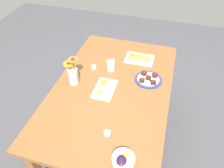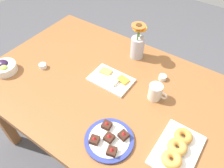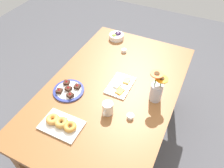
{
  "view_description": "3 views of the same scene",
  "coord_description": "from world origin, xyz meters",
  "px_view_note": "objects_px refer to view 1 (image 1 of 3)",
  "views": [
    {
      "loc": [
        -1.34,
        -0.39,
        2.05
      ],
      "look_at": [
        0.0,
        0.0,
        0.78
      ],
      "focal_mm": 35.0,
      "sensor_mm": 36.0,
      "label": 1
    },
    {
      "loc": [
        0.5,
        -0.72,
        1.71
      ],
      "look_at": [
        0.0,
        0.0,
        0.78
      ],
      "focal_mm": 35.0,
      "sensor_mm": 36.0,
      "label": 2
    },
    {
      "loc": [
        1.09,
        0.53,
        1.99
      ],
      "look_at": [
        0.0,
        0.0,
        0.78
      ],
      "focal_mm": 35.0,
      "sensor_mm": 36.0,
      "label": 3
    }
  ],
  "objects_px": {
    "jam_cup_honey": "(107,133)",
    "flower_vase": "(73,75)",
    "croissant_platter": "(140,58)",
    "jam_cup_berry": "(94,67)",
    "dessert_plate": "(148,79)",
    "coffee_mug": "(111,65)",
    "grape_bowl": "(123,160)",
    "cheese_platter": "(105,89)",
    "dining_table": "(112,94)"
  },
  "relations": [
    {
      "from": "cheese_platter",
      "to": "flower_vase",
      "type": "height_order",
      "value": "flower_vase"
    },
    {
      "from": "jam_cup_berry",
      "to": "flower_vase",
      "type": "height_order",
      "value": "flower_vase"
    },
    {
      "from": "dessert_plate",
      "to": "flower_vase",
      "type": "relative_size",
      "value": 0.93
    },
    {
      "from": "cheese_platter",
      "to": "jam_cup_honey",
      "type": "height_order",
      "value": "cheese_platter"
    },
    {
      "from": "jam_cup_honey",
      "to": "flower_vase",
      "type": "distance_m",
      "value": 0.64
    },
    {
      "from": "croissant_platter",
      "to": "dessert_plate",
      "type": "bearing_deg",
      "value": -155.01
    },
    {
      "from": "dining_table",
      "to": "jam_cup_honey",
      "type": "bearing_deg",
      "value": -167.71
    },
    {
      "from": "croissant_platter",
      "to": "jam_cup_berry",
      "type": "height_order",
      "value": "croissant_platter"
    },
    {
      "from": "croissant_platter",
      "to": "jam_cup_berry",
      "type": "bearing_deg",
      "value": 123.64
    },
    {
      "from": "croissant_platter",
      "to": "coffee_mug",
      "type": "bearing_deg",
      "value": 135.14
    },
    {
      "from": "dining_table",
      "to": "croissant_platter",
      "type": "xyz_separation_m",
      "value": [
        0.47,
        -0.15,
        0.11
      ]
    },
    {
      "from": "dining_table",
      "to": "croissant_platter",
      "type": "distance_m",
      "value": 0.51
    },
    {
      "from": "grape_bowl",
      "to": "flower_vase",
      "type": "distance_m",
      "value": 0.87
    },
    {
      "from": "dessert_plate",
      "to": "flower_vase",
      "type": "distance_m",
      "value": 0.67
    },
    {
      "from": "jam_cup_berry",
      "to": "coffee_mug",
      "type": "bearing_deg",
      "value": -80.06
    },
    {
      "from": "jam_cup_berry",
      "to": "flower_vase",
      "type": "bearing_deg",
      "value": 157.55
    },
    {
      "from": "dining_table",
      "to": "flower_vase",
      "type": "bearing_deg",
      "value": 95.55
    },
    {
      "from": "dining_table",
      "to": "coffee_mug",
      "type": "bearing_deg",
      "value": 18.73
    },
    {
      "from": "cheese_platter",
      "to": "jam_cup_honey",
      "type": "xyz_separation_m",
      "value": [
        -0.43,
        -0.16,
        0.01
      ]
    },
    {
      "from": "coffee_mug",
      "to": "flower_vase",
      "type": "bearing_deg",
      "value": 136.0
    },
    {
      "from": "coffee_mug",
      "to": "dessert_plate",
      "type": "height_order",
      "value": "coffee_mug"
    },
    {
      "from": "cheese_platter",
      "to": "jam_cup_honey",
      "type": "bearing_deg",
      "value": -160.0
    },
    {
      "from": "dining_table",
      "to": "jam_cup_honey",
      "type": "xyz_separation_m",
      "value": [
        -0.48,
        -0.1,
        0.1
      ]
    },
    {
      "from": "dessert_plate",
      "to": "croissant_platter",
      "type": "bearing_deg",
      "value": 24.99
    },
    {
      "from": "jam_cup_honey",
      "to": "croissant_platter",
      "type": "bearing_deg",
      "value": -2.97
    },
    {
      "from": "coffee_mug",
      "to": "jam_cup_berry",
      "type": "bearing_deg",
      "value": 99.94
    },
    {
      "from": "dessert_plate",
      "to": "cheese_platter",
      "type": "bearing_deg",
      "value": 123.38
    },
    {
      "from": "croissant_platter",
      "to": "jam_cup_berry",
      "type": "relative_size",
      "value": 5.83
    },
    {
      "from": "dining_table",
      "to": "flower_vase",
      "type": "distance_m",
      "value": 0.39
    },
    {
      "from": "coffee_mug",
      "to": "dessert_plate",
      "type": "xyz_separation_m",
      "value": [
        -0.06,
        -0.37,
        -0.04
      ]
    },
    {
      "from": "croissant_platter",
      "to": "jam_cup_honey",
      "type": "bearing_deg",
      "value": 177.03
    },
    {
      "from": "grape_bowl",
      "to": "cheese_platter",
      "type": "xyz_separation_m",
      "value": [
        0.61,
        0.32,
        -0.02
      ]
    },
    {
      "from": "flower_vase",
      "to": "jam_cup_honey",
      "type": "bearing_deg",
      "value": -134.67
    },
    {
      "from": "croissant_platter",
      "to": "flower_vase",
      "type": "relative_size",
      "value": 1.08
    },
    {
      "from": "jam_cup_berry",
      "to": "dessert_plate",
      "type": "distance_m",
      "value": 0.53
    },
    {
      "from": "cheese_platter",
      "to": "dessert_plate",
      "type": "bearing_deg",
      "value": -56.62
    },
    {
      "from": "dining_table",
      "to": "jam_cup_honey",
      "type": "distance_m",
      "value": 0.5
    },
    {
      "from": "cheese_platter",
      "to": "grape_bowl",
      "type": "bearing_deg",
      "value": -152.55
    },
    {
      "from": "jam_cup_honey",
      "to": "flower_vase",
      "type": "relative_size",
      "value": 0.18
    },
    {
      "from": "coffee_mug",
      "to": "croissant_platter",
      "type": "bearing_deg",
      "value": -44.86
    },
    {
      "from": "coffee_mug",
      "to": "dessert_plate",
      "type": "relative_size",
      "value": 0.46
    },
    {
      "from": "croissant_platter",
      "to": "flower_vase",
      "type": "height_order",
      "value": "flower_vase"
    },
    {
      "from": "croissant_platter",
      "to": "dining_table",
      "type": "bearing_deg",
      "value": 162.11
    },
    {
      "from": "dining_table",
      "to": "dessert_plate",
      "type": "relative_size",
      "value": 6.6
    },
    {
      "from": "dessert_plate",
      "to": "flower_vase",
      "type": "xyz_separation_m",
      "value": [
        -0.22,
        0.63,
        0.08
      ]
    },
    {
      "from": "jam_cup_honey",
      "to": "dessert_plate",
      "type": "relative_size",
      "value": 0.2
    },
    {
      "from": "grape_bowl",
      "to": "jam_cup_honey",
      "type": "bearing_deg",
      "value": 42.18
    },
    {
      "from": "croissant_platter",
      "to": "flower_vase",
      "type": "bearing_deg",
      "value": 135.6
    },
    {
      "from": "jam_cup_berry",
      "to": "dining_table",
      "type": "bearing_deg",
      "value": -130.87
    },
    {
      "from": "dining_table",
      "to": "cheese_platter",
      "type": "distance_m",
      "value": 0.12
    }
  ]
}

